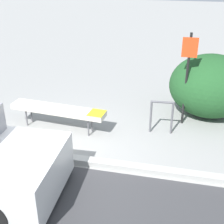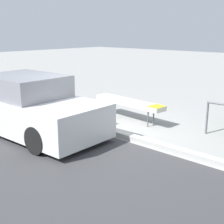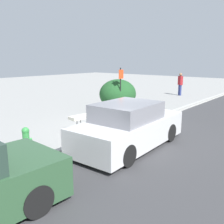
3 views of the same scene
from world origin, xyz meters
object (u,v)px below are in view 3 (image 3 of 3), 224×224
bike_rack (124,105)px  fire_hydrant (26,139)px  parked_car_near (129,127)px  pedestrian (180,83)px  bench (95,114)px  sign_post (121,86)px

bike_rack → fire_hydrant: (-5.89, -0.79, -0.09)m
fire_hydrant → parked_car_near: 3.14m
fire_hydrant → pedestrian: 14.18m
bench → sign_post: sign_post is taller
bench → sign_post: 3.23m
bench → parked_car_near: 2.79m
sign_post → parked_car_near: (-4.08, -3.52, -0.73)m
fire_hydrant → parked_car_near: parked_car_near is taller
bike_rack → pedestrian: (8.18, 0.83, 0.41)m
bike_rack → sign_post: (0.49, 0.60, 0.88)m
fire_hydrant → pedestrian: bearing=6.6°
bike_rack → parked_car_near: bearing=-140.9°
bike_rack → parked_car_near: parked_car_near is taller
sign_post → pedestrian: size_ratio=1.36×
bench → parked_car_near: size_ratio=0.57×
pedestrian → parked_car_near: 12.35m
sign_post → fire_hydrant: size_ratio=3.01×
bench → pedestrian: size_ratio=1.42×
fire_hydrant → sign_post: bearing=12.3°
pedestrian → parked_car_near: (-11.77, -3.75, -0.26)m
bike_rack → sign_post: bearing=50.6°
bench → parked_car_near: bearing=-108.6°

